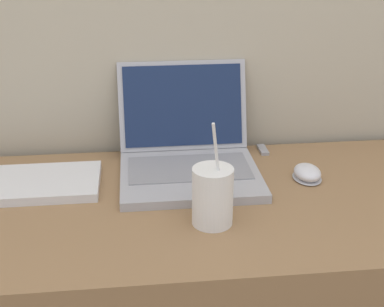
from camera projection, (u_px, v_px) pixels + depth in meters
name	position (u px, v px, depth m)	size (l,w,h in m)	color
laptop	(188.00, 151.00, 1.26)	(0.32, 0.34, 0.23)	#ADADB2
drink_cup	(213.00, 195.00, 1.03)	(0.08, 0.08, 0.22)	white
computer_mouse	(307.00, 173.00, 1.23)	(0.06, 0.09, 0.03)	#B2B2B7
external_keyboard	(1.00, 185.00, 1.18)	(0.43, 0.17, 0.02)	silver
usb_stick	(263.00, 150.00, 1.38)	(0.02, 0.06, 0.01)	#99999E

